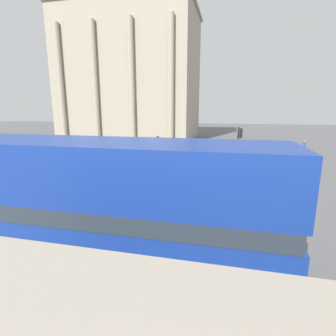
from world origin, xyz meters
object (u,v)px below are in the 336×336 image
Objects in this scene: plaza_building_left at (132,77)px; traffic_light_mid at (239,146)px; pedestrian_yellow at (169,139)px; pedestrian_blue at (304,146)px; traffic_light_near at (159,160)px; pedestrian_black at (270,182)px; double_decker_bus at (96,208)px.

plaza_building_left is 5.91× the size of traffic_light_mid.
pedestrian_yellow is 17.32m from pedestrian_blue.
traffic_light_near is 23.69m from pedestrian_blue.
traffic_light_mid is 18.94m from pedestrian_yellow.
plaza_building_left is at bearing 124.37° from traffic_light_mid.
traffic_light_near reaches higher than pedestrian_black.
pedestrian_blue is (6.15, 17.63, -0.02)m from pedestrian_black.
double_decker_bus is 43.74m from plaza_building_left.
double_decker_bus is at bearing 167.52° from pedestrian_black.
traffic_light_mid is 2.42× the size of pedestrian_black.
pedestrian_blue is at bearing 71.65° from double_decker_bus.
traffic_light_mid reaches higher than pedestrian_black.
plaza_building_left reaches higher than traffic_light_near.
double_decker_bus is 11.62m from pedestrian_black.
pedestrian_yellow is at bearing -48.53° from plaza_building_left.
traffic_light_near reaches higher than pedestrian_yellow.
pedestrian_blue is (7.96, 14.02, -1.66)m from traffic_light_mid.
traffic_light_mid is 16.21m from pedestrian_blue.
pedestrian_yellow is (-9.18, 16.50, -1.56)m from traffic_light_mid.
traffic_light_mid is at bearing -12.11° from pedestrian_yellow.
pedestrian_yellow is 1.10× the size of pedestrian_blue.
traffic_light_near is 7.54m from traffic_light_mid.
double_decker_bus is at bearing -139.66° from pedestrian_blue.
traffic_light_mid is at bearing -55.63° from plaza_building_left.
pedestrian_blue is (12.35, 20.16, -1.56)m from traffic_light_near.
pedestrian_black is (10.99, -20.12, -0.08)m from pedestrian_yellow.
traffic_light_mid is 4.36m from pedestrian_black.
double_decker_bus is 2.69× the size of traffic_light_mid.
pedestrian_black is at bearing -12.55° from pedestrian_yellow.
traffic_light_mid is at bearing 77.99° from double_decker_bus.
traffic_light_mid is 2.26× the size of pedestrian_yellow.
pedestrian_yellow is at bearing 101.96° from traffic_light_near.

